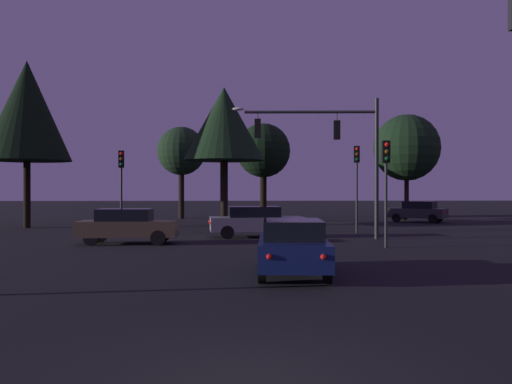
# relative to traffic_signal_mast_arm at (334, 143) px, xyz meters

# --- Properties ---
(ground_plane) EXTENTS (168.00, 168.00, 0.00)m
(ground_plane) POSITION_rel_traffic_signal_mast_arm_xyz_m (-4.58, 5.29, -4.58)
(ground_plane) COLOR black
(ground_plane) RESTS_ON ground
(traffic_signal_mast_arm) EXTENTS (6.95, 0.65, 6.69)m
(traffic_signal_mast_arm) POSITION_rel_traffic_signal_mast_arm_xyz_m (0.00, 0.00, 0.00)
(traffic_signal_mast_arm) COLOR #232326
(traffic_signal_mast_arm) RESTS_ON ground
(traffic_light_corner_left) EXTENTS (0.35, 0.38, 4.41)m
(traffic_light_corner_left) POSITION_rel_traffic_signal_mast_arm_xyz_m (-10.70, 3.23, -1.46)
(traffic_light_corner_left) COLOR #232326
(traffic_light_corner_left) RESTS_ON ground
(traffic_light_corner_right) EXTENTS (0.32, 0.36, 4.72)m
(traffic_light_corner_right) POSITION_rel_traffic_signal_mast_arm_xyz_m (1.92, 3.59, -1.25)
(traffic_light_corner_right) COLOR #232326
(traffic_light_corner_right) RESTS_ON ground
(traffic_light_median) EXTENTS (0.30, 0.35, 4.33)m
(traffic_light_median) POSITION_rel_traffic_signal_mast_arm_xyz_m (1.39, -3.96, -1.51)
(traffic_light_median) COLOR #232326
(traffic_light_median) RESTS_ON ground
(car_nearside_lane) EXTENTS (2.12, 4.55, 1.52)m
(car_nearside_lane) POSITION_rel_traffic_signal_mast_arm_xyz_m (-3.15, -10.71, -3.78)
(car_nearside_lane) COLOR #0F1947
(car_nearside_lane) RESTS_ON ground
(car_crossing_left) EXTENTS (4.31, 1.72, 1.52)m
(car_crossing_left) POSITION_rel_traffic_signal_mast_arm_xyz_m (-9.38, -1.90, -3.79)
(car_crossing_left) COLOR #473828
(car_crossing_left) RESTS_ON ground
(car_crossing_right) EXTENTS (4.79, 2.24, 1.52)m
(car_crossing_right) POSITION_rel_traffic_signal_mast_arm_xyz_m (-3.66, 1.10, -3.78)
(car_crossing_right) COLOR gray
(car_crossing_right) RESTS_ON ground
(car_far_lane) EXTENTS (4.28, 3.74, 1.52)m
(car_far_lane) POSITION_rel_traffic_signal_mast_arm_xyz_m (8.54, 12.97, -3.79)
(car_far_lane) COLOR #232328
(car_far_lane) RESTS_ON ground
(tree_behind_sign) EXTENTS (3.93, 3.93, 7.45)m
(tree_behind_sign) POSITION_rel_traffic_signal_mast_arm_xyz_m (-9.01, 18.53, 0.86)
(tree_behind_sign) COLOR black
(tree_behind_sign) RESTS_ON ground
(tree_left_far) EXTENTS (5.69, 5.69, 8.80)m
(tree_left_far) POSITION_rel_traffic_signal_mast_arm_xyz_m (10.07, 20.35, 1.36)
(tree_left_far) COLOR black
(tree_left_far) RESTS_ON ground
(tree_center_horizon) EXTENTS (5.31, 5.31, 10.29)m
(tree_center_horizon) POSITION_rel_traffic_signal_mast_arm_xyz_m (-17.46, 8.21, 2.61)
(tree_center_horizon) COLOR black
(tree_center_horizon) RESTS_ON ground
(tree_right_cluster) EXTENTS (4.03, 4.03, 7.29)m
(tree_right_cluster) POSITION_rel_traffic_signal_mast_arm_xyz_m (-2.56, 14.68, 0.64)
(tree_right_cluster) COLOR black
(tree_right_cluster) RESTS_ON ground
(tree_lot_edge) EXTENTS (5.29, 5.29, 8.99)m
(tree_lot_edge) POSITION_rel_traffic_signal_mast_arm_xyz_m (-5.39, 9.49, 2.00)
(tree_lot_edge) COLOR black
(tree_lot_edge) RESTS_ON ground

